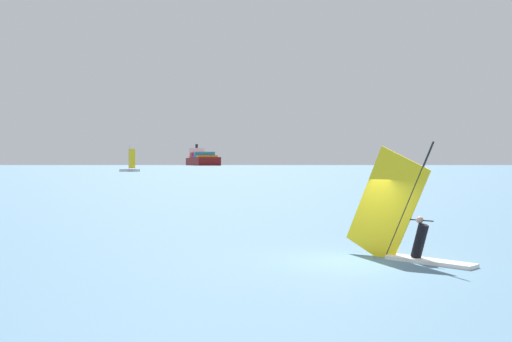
{
  "coord_description": "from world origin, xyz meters",
  "views": [
    {
      "loc": [
        1.32,
        -17.96,
        3.02
      ],
      "look_at": [
        -3.89,
        4.1,
        2.72
      ],
      "focal_mm": 40.68,
      "sensor_mm": 36.0,
      "label": 1
    }
  ],
  "objects": [
    {
      "name": "small_sailboat",
      "position": [
        -92.4,
        177.63,
        0.88
      ],
      "size": [
        7.65,
        5.29,
        9.47
      ],
      "rotation": [
        0.0,
        0.0,
        3.6
      ],
      "color": "white",
      "rests_on": "ground_plane"
    },
    {
      "name": "cargo_ship",
      "position": [
        -268.21,
        779.97,
        7.93
      ],
      "size": [
        99.47,
        163.12,
        32.81
      ],
      "rotation": [
        0.0,
        0.0,
        5.16
      ],
      "color": "maroon",
      "rests_on": "ground_plane"
    },
    {
      "name": "distant_headland",
      "position": [
        -138.53,
        1330.87,
        19.94
      ],
      "size": [
        1093.04,
        268.34,
        39.88
      ],
      "primitive_type": "cube",
      "rotation": [
        0.0,
        0.0,
        -0.01
      ],
      "color": "#4C564C",
      "rests_on": "ground_plane"
    },
    {
      "name": "ground_plane",
      "position": [
        0.0,
        0.0,
        0.0
      ],
      "size": [
        4000.0,
        4000.0,
        0.0
      ],
      "primitive_type": "plane",
      "color": "#476B84"
    },
    {
      "name": "windsurfer",
      "position": [
        1.73,
        0.62,
        0.99
      ],
      "size": [
        3.97,
        2.65,
        3.95
      ],
      "rotation": [
        0.0,
        0.0,
        5.72
      ],
      "color": "white",
      "rests_on": "ground_plane"
    }
  ]
}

